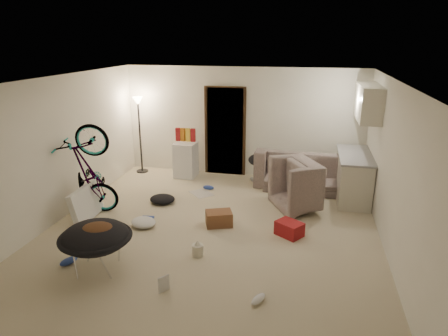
% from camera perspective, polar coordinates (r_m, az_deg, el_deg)
% --- Properties ---
extents(floor, '(5.50, 6.00, 0.02)m').
position_cam_1_polar(floor, '(6.86, -1.74, -8.87)').
color(floor, beige).
rests_on(floor, ground).
extents(ceiling, '(5.50, 6.00, 0.02)m').
position_cam_1_polar(ceiling, '(6.14, -1.96, 12.57)').
color(ceiling, white).
rests_on(ceiling, wall_back).
extents(wall_back, '(5.50, 0.02, 2.50)m').
position_cam_1_polar(wall_back, '(9.25, 2.69, 6.53)').
color(wall_back, white).
rests_on(wall_back, floor).
extents(wall_front, '(5.50, 0.02, 2.50)m').
position_cam_1_polar(wall_front, '(3.77, -13.21, -11.86)').
color(wall_front, white).
rests_on(wall_front, floor).
extents(wall_left, '(0.02, 6.00, 2.50)m').
position_cam_1_polar(wall_left, '(7.53, -22.70, 2.44)').
color(wall_left, white).
rests_on(wall_left, floor).
extents(wall_right, '(0.02, 6.00, 2.50)m').
position_cam_1_polar(wall_right, '(6.34, 23.14, -0.38)').
color(wall_right, white).
rests_on(wall_right, floor).
extents(doorway, '(0.85, 0.10, 2.04)m').
position_cam_1_polar(doorway, '(9.34, 0.20, 5.21)').
color(doorway, black).
rests_on(doorway, floor).
extents(door_trim, '(0.97, 0.04, 2.10)m').
position_cam_1_polar(door_trim, '(9.31, 0.16, 5.17)').
color(door_trim, '#352212').
rests_on(door_trim, floor).
extents(floor_lamp, '(0.28, 0.28, 1.81)m').
position_cam_1_polar(floor_lamp, '(9.59, -12.07, 6.92)').
color(floor_lamp, black).
rests_on(floor_lamp, floor).
extents(kitchen_counter, '(0.60, 1.50, 0.88)m').
position_cam_1_polar(kitchen_counter, '(8.42, 17.94, -1.25)').
color(kitchen_counter, beige).
rests_on(kitchen_counter, floor).
extents(counter_top, '(0.64, 1.54, 0.04)m').
position_cam_1_polar(counter_top, '(8.28, 18.25, 1.76)').
color(counter_top, gray).
rests_on(counter_top, kitchen_counter).
extents(kitchen_uppers, '(0.38, 1.40, 0.65)m').
position_cam_1_polar(kitchen_uppers, '(8.08, 19.90, 8.85)').
color(kitchen_uppers, beige).
rests_on(kitchen_uppers, wall_right).
extents(sofa, '(2.13, 0.93, 0.61)m').
position_cam_1_polar(sofa, '(8.84, 11.37, -0.73)').
color(sofa, '#353B34').
rests_on(sofa, floor).
extents(armchair, '(1.31, 1.37, 0.69)m').
position_cam_1_polar(armchair, '(7.82, 12.41, -2.99)').
color(armchair, '#353B34').
rests_on(armchair, floor).
extents(bicycle, '(1.84, 0.98, 1.01)m').
position_cam_1_polar(bicycle, '(7.66, -18.43, -3.05)').
color(bicycle, black).
rests_on(bicycle, floor).
extents(book_asset, '(0.28, 0.27, 0.02)m').
position_cam_1_polar(book_asset, '(5.38, -9.32, -17.24)').
color(book_asset, maroon).
rests_on(book_asset, floor).
extents(mini_fridge, '(0.50, 0.50, 0.81)m').
position_cam_1_polar(mini_fridge, '(9.31, -5.48, 1.18)').
color(mini_fridge, white).
rests_on(mini_fridge, floor).
extents(snack_box_0, '(0.11, 0.08, 0.30)m').
position_cam_1_polar(snack_box_0, '(9.21, -6.60, 4.79)').
color(snack_box_0, maroon).
rests_on(snack_box_0, mini_fridge).
extents(snack_box_1, '(0.11, 0.09, 0.30)m').
position_cam_1_polar(snack_box_1, '(9.17, -5.89, 4.76)').
color(snack_box_1, '#C16918').
rests_on(snack_box_1, mini_fridge).
extents(snack_box_2, '(0.11, 0.08, 0.30)m').
position_cam_1_polar(snack_box_2, '(9.14, -5.17, 4.73)').
color(snack_box_2, yellow).
rests_on(snack_box_2, mini_fridge).
extents(snack_box_3, '(0.10, 0.07, 0.30)m').
position_cam_1_polar(snack_box_3, '(9.10, -4.45, 4.69)').
color(snack_box_3, maroon).
rests_on(snack_box_3, mini_fridge).
extents(saucer_chair, '(1.00, 1.00, 0.71)m').
position_cam_1_polar(saucer_chair, '(5.84, -17.80, -10.18)').
color(saucer_chair, silver).
rests_on(saucer_chair, floor).
extents(hoodie, '(0.60, 0.56, 0.22)m').
position_cam_1_polar(hoodie, '(5.70, -17.70, -8.58)').
color(hoodie, '#482B19').
rests_on(hoodie, saucer_chair).
extents(sofa_drape, '(0.57, 0.48, 0.28)m').
position_cam_1_polar(sofa_drape, '(8.82, 5.29, 1.13)').
color(sofa_drape, black).
rests_on(sofa_drape, sofa).
extents(tv_box, '(0.27, 0.90, 0.60)m').
position_cam_1_polar(tv_box, '(7.55, -19.11, -4.80)').
color(tv_box, silver).
rests_on(tv_box, floor).
extents(drink_case_a, '(0.52, 0.45, 0.25)m').
position_cam_1_polar(drink_case_a, '(6.96, -0.74, -7.22)').
color(drink_case_a, brown).
rests_on(drink_case_a, floor).
extents(drink_case_b, '(0.51, 0.48, 0.24)m').
position_cam_1_polar(drink_case_b, '(6.71, 9.32, -8.56)').
color(drink_case_b, maroon).
rests_on(drink_case_b, floor).
extents(juicer, '(0.18, 0.18, 0.25)m').
position_cam_1_polar(juicer, '(6.08, -3.78, -11.51)').
color(juicer, beige).
rests_on(juicer, floor).
extents(newspaper, '(0.60, 0.61, 0.01)m').
position_cam_1_polar(newspaper, '(8.38, -3.23, -3.63)').
color(newspaper, '#B1AAA3').
rests_on(newspaper, floor).
extents(book_blue, '(0.25, 0.32, 0.03)m').
position_cam_1_polar(book_blue, '(7.30, -11.04, -7.29)').
color(book_blue, '#2C46A0').
rests_on(book_blue, floor).
extents(book_white, '(0.23, 0.27, 0.02)m').
position_cam_1_polar(book_white, '(7.22, -0.75, -7.23)').
color(book_white, silver).
rests_on(book_white, floor).
extents(shoe_0, '(0.25, 0.11, 0.09)m').
position_cam_1_polar(shoe_0, '(8.57, -2.23, -2.80)').
color(shoe_0, '#2C46A0').
rests_on(shoe_0, floor).
extents(shoe_1, '(0.25, 0.26, 0.09)m').
position_cam_1_polar(shoe_1, '(9.05, 4.23, -1.69)').
color(shoe_1, slate).
rests_on(shoe_1, floor).
extents(shoe_2, '(0.23, 0.29, 0.10)m').
position_cam_1_polar(shoe_2, '(6.29, -21.31, -12.28)').
color(shoe_2, '#2C46A0').
rests_on(shoe_2, floor).
extents(shoe_4, '(0.21, 0.28, 0.10)m').
position_cam_1_polar(shoe_4, '(5.17, 4.93, -18.15)').
color(shoe_4, white).
rests_on(shoe_4, floor).
extents(clothes_lump_a, '(0.50, 0.43, 0.16)m').
position_cam_1_polar(clothes_lump_a, '(7.97, -8.79, -4.41)').
color(clothes_lump_a, black).
rests_on(clothes_lump_a, floor).
extents(clothes_lump_c, '(0.59, 0.57, 0.14)m').
position_cam_1_polar(clothes_lump_c, '(7.09, -11.43, -7.61)').
color(clothes_lump_c, silver).
rests_on(clothes_lump_c, floor).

